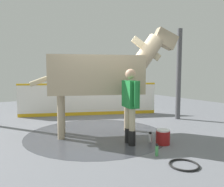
% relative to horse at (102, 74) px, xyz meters
% --- Properties ---
extents(ground_plane, '(16.00, 16.00, 0.02)m').
position_rel_horse_xyz_m(ground_plane, '(-0.03, -0.02, -1.51)').
color(ground_plane, slate).
extents(wet_patch, '(3.49, 3.49, 0.00)m').
position_rel_horse_xyz_m(wet_patch, '(-0.05, -0.13, -1.50)').
color(wet_patch, '#42444C').
rests_on(wet_patch, ground).
extents(barrier_wall, '(1.85, 4.64, 1.16)m').
position_rel_horse_xyz_m(barrier_wall, '(-2.45, 0.80, -0.96)').
color(barrier_wall, white).
rests_on(barrier_wall, ground).
extents(roof_post_near, '(0.16, 0.16, 2.95)m').
position_rel_horse_xyz_m(roof_post_near, '(-0.33, 3.05, -0.02)').
color(roof_post_near, '#4C4C51').
rests_on(roof_post_near, ground).
extents(horse, '(1.71, 3.49, 2.67)m').
position_rel_horse_xyz_m(horse, '(0.00, 0.00, 0.00)').
color(horse, tan).
rests_on(horse, ground).
extents(handler, '(0.65, 0.32, 1.62)m').
position_rel_horse_xyz_m(handler, '(1.01, 0.16, -0.57)').
color(handler, black).
rests_on(handler, ground).
extents(wash_bucket, '(0.30, 0.30, 0.32)m').
position_rel_horse_xyz_m(wash_bucket, '(1.38, 0.76, -1.34)').
color(wash_bucket, maroon).
rests_on(wash_bucket, ground).
extents(bottle_shampoo, '(0.08, 0.08, 0.23)m').
position_rel_horse_xyz_m(bottle_shampoo, '(1.14, 0.62, -1.40)').
color(bottle_shampoo, white).
rests_on(bottle_shampoo, ground).
extents(bottle_spray, '(0.06, 0.06, 0.23)m').
position_rel_horse_xyz_m(bottle_spray, '(1.83, 0.18, -1.40)').
color(bottle_spray, '#4CA559').
rests_on(bottle_spray, ground).
extents(hose_coil, '(0.50, 0.50, 0.03)m').
position_rel_horse_xyz_m(hose_coil, '(2.40, 0.26, -1.48)').
color(hose_coil, black).
rests_on(hose_coil, ground).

